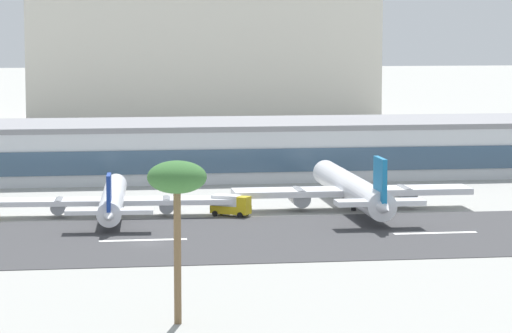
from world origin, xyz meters
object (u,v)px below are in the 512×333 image
Objects in this scene: palm_tree_2 at (177,182)px; airliner_blue_tail_gate_1 at (353,190)px; terminal_building at (211,149)px; distant_hotel_block at (202,53)px; service_box_truck_1 at (231,205)px; airliner_navy_tail_gate_0 at (113,200)px.

airliner_blue_tail_gate_1 is at bearing 64.90° from palm_tree_2.
terminal_building is 144.24m from distant_hotel_block.
airliner_blue_tail_gate_1 is 7.73× the size of service_box_truck_1.
distant_hotel_block is 192.23m from airliner_blue_tail_gate_1.
distant_hotel_block reaches higher than service_box_truck_1.
service_box_truck_1 is at bearing -94.66° from distant_hotel_block.
terminal_building is 52.17m from service_box_truck_1.
distant_hotel_block is 2.15× the size of airliner_blue_tail_gate_1.
palm_tree_2 is (-33.94, -72.46, 10.81)m from airliner_blue_tail_gate_1.
airliner_blue_tail_gate_1 is (17.26, -48.58, -2.05)m from terminal_building.
distant_hotel_block is 265.64m from palm_tree_2.
terminal_building is at bearing -95.27° from distant_hotel_block.
airliner_navy_tail_gate_0 is 18.07m from service_box_truck_1.
airliner_blue_tail_gate_1 reaches higher than service_box_truck_1.
terminal_building is at bearing 20.03° from airliner_blue_tail_gate_1.
airliner_navy_tail_gate_0 is 6.28× the size of service_box_truck_1.
distant_hotel_block reaches higher than airliner_blue_tail_gate_1.
distant_hotel_block is 196.35m from service_box_truck_1.
airliner_blue_tail_gate_1 is (37.97, 1.92, 0.63)m from airliner_navy_tail_gate_0.
airliner_blue_tail_gate_1 is at bearing 41.34° from service_box_truck_1.
distant_hotel_block is at bearing 117.03° from service_box_truck_1.
airliner_navy_tail_gate_0 is at bearing 93.27° from palm_tree_2.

